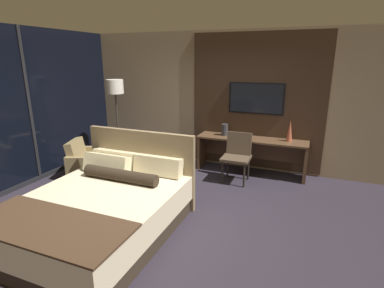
% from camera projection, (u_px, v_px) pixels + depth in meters
% --- Properties ---
extents(ground_plane, '(16.00, 16.00, 0.00)m').
position_uv_depth(ground_plane, '(170.00, 219.00, 4.36)').
color(ground_plane, '#28232D').
extents(wall_back_tv_panel, '(7.20, 0.09, 2.80)m').
position_uv_depth(wall_back_tv_panel, '(228.00, 101.00, 6.24)').
color(wall_back_tv_panel, tan).
rests_on(wall_back_tv_panel, ground_plane).
extents(wall_left_window, '(0.06, 6.00, 2.80)m').
position_uv_depth(wall_left_window, '(29.00, 111.00, 5.42)').
color(wall_left_window, black).
rests_on(wall_left_window, ground_plane).
extents(bed, '(1.82, 2.27, 1.18)m').
position_uv_depth(bed, '(101.00, 210.00, 3.92)').
color(bed, '#33281E').
rests_on(bed, ground_plane).
extents(desk, '(2.16, 0.51, 0.72)m').
position_uv_depth(desk, '(251.00, 148.00, 6.03)').
color(desk, brown).
rests_on(desk, ground_plane).
extents(tv, '(1.09, 0.04, 0.61)m').
position_uv_depth(tv, '(256.00, 98.00, 5.94)').
color(tv, black).
extents(desk_chair, '(0.51, 0.51, 0.92)m').
position_uv_depth(desk_chair, '(237.00, 153.00, 5.61)').
color(desk_chair, '#4C3D2D').
rests_on(desk_chair, ground_plane).
extents(armchair_by_window, '(0.96, 0.98, 0.77)m').
position_uv_depth(armchair_by_window, '(91.00, 166.00, 5.77)').
color(armchair_by_window, olive).
rests_on(armchair_by_window, ground_plane).
extents(floor_lamp, '(0.34, 0.34, 1.84)m').
position_uv_depth(floor_lamp, '(115.00, 94.00, 6.07)').
color(floor_lamp, '#282623').
rests_on(floor_lamp, ground_plane).
extents(vase_tall, '(0.11, 0.11, 0.41)m').
position_uv_depth(vase_tall, '(290.00, 131.00, 5.68)').
color(vase_tall, '#B2563D').
rests_on(vase_tall, desk).
extents(vase_short, '(0.14, 0.14, 0.24)m').
position_uv_depth(vase_short, '(225.00, 130.00, 6.14)').
color(vase_short, '#333338').
rests_on(vase_short, desk).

